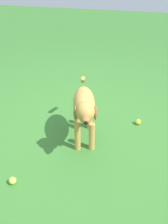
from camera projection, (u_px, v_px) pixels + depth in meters
ground at (82, 128)px, 3.04m from camera, size 14.00×14.00×0.00m
dog at (84, 107)px, 2.61m from camera, size 0.39×0.92×0.64m
tennis_ball_0 at (138, 122)px, 3.09m from camera, size 0.07×0.07×0.07m
tennis_ball_1 at (12, 181)px, 2.30m from camera, size 0.07×0.07×0.07m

